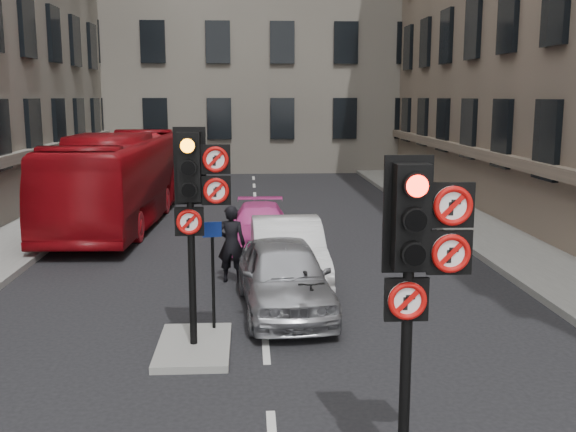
{
  "coord_description": "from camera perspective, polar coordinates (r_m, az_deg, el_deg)",
  "views": [
    {
      "loc": [
        -0.26,
        -5.73,
        4.17
      ],
      "look_at": [
        0.26,
        3.08,
        2.6
      ],
      "focal_mm": 42.0,
      "sensor_mm": 36.0,
      "label": 1
    }
  ],
  "objects": [
    {
      "name": "pavement_right",
      "position": [
        19.67,
        19.01,
        -2.48
      ],
      "size": [
        3.0,
        50.0,
        0.16
      ],
      "primitive_type": "cube",
      "color": "gray",
      "rests_on": "ground"
    },
    {
      "name": "signal_far",
      "position": [
        10.86,
        -7.86,
        2.22
      ],
      "size": [
        0.91,
        0.4,
        3.58
      ],
      "color": "black",
      "rests_on": "centre_island"
    },
    {
      "name": "motorcycle",
      "position": [
        12.34,
        1.68,
        -7.23
      ],
      "size": [
        0.62,
        1.7,
        1.0
      ],
      "primitive_type": "imported",
      "rotation": [
        0.0,
        0.0,
        0.09
      ],
      "color": "black",
      "rests_on": "ground"
    },
    {
      "name": "building_far",
      "position": [
        44.12,
        -3.16,
        17.66
      ],
      "size": [
        30.0,
        14.0,
        20.0
      ],
      "primitive_type": "cube",
      "color": "gray",
      "rests_on": "ground"
    },
    {
      "name": "car_pink",
      "position": [
        18.98,
        -2.39,
        -0.82
      ],
      "size": [
        1.72,
        4.05,
        1.17
      ],
      "primitive_type": "imported",
      "rotation": [
        0.0,
        0.0,
        -0.02
      ],
      "color": "#E242A1",
      "rests_on": "ground"
    },
    {
      "name": "info_sign",
      "position": [
        11.82,
        -6.39,
        -3.72
      ],
      "size": [
        0.33,
        0.11,
        1.92
      ],
      "rotation": [
        0.0,
        0.0,
        0.12
      ],
      "color": "black",
      "rests_on": "centre_island"
    },
    {
      "name": "car_silver",
      "position": [
        13.21,
        -0.33,
        -5.11
      ],
      "size": [
        1.98,
        4.27,
        1.42
      ],
      "primitive_type": "imported",
      "rotation": [
        0.0,
        0.0,
        0.07
      ],
      "color": "#95979C",
      "rests_on": "ground"
    },
    {
      "name": "car_white",
      "position": [
        15.1,
        -0.06,
        -3.1
      ],
      "size": [
        1.65,
        4.45,
        1.45
      ],
      "primitive_type": "imported",
      "rotation": [
        0.0,
        0.0,
        0.03
      ],
      "color": "silver",
      "rests_on": "ground"
    },
    {
      "name": "signal_near",
      "position": [
        7.13,
        10.92,
        -2.97
      ],
      "size": [
        0.91,
        0.4,
        3.58
      ],
      "color": "black",
      "rests_on": "ground"
    },
    {
      "name": "bus_red",
      "position": [
        22.74,
        -14.12,
        3.05
      ],
      "size": [
        2.95,
        10.9,
        3.01
      ],
      "primitive_type": "imported",
      "rotation": [
        0.0,
        0.0,
        -0.04
      ],
      "color": "maroon",
      "rests_on": "ground"
    },
    {
      "name": "centre_island",
      "position": [
        11.53,
        -7.97,
        -10.9
      ],
      "size": [
        1.2,
        2.0,
        0.12
      ],
      "primitive_type": "cube",
      "color": "gray",
      "rests_on": "ground"
    },
    {
      "name": "motorcyclist",
      "position": [
        15.28,
        -4.82,
        -2.37
      ],
      "size": [
        0.7,
        0.51,
        1.77
      ],
      "primitive_type": "imported",
      "rotation": [
        0.0,
        0.0,
        3.0
      ],
      "color": "black",
      "rests_on": "ground"
    }
  ]
}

